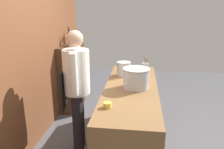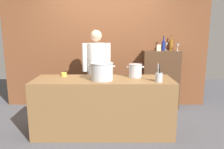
{
  "view_description": "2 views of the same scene",
  "coord_description": "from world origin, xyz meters",
  "px_view_note": "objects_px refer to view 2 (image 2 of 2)",
  "views": [
    {
      "loc": [
        -2.85,
        -0.11,
        1.95
      ],
      "look_at": [
        0.2,
        0.28,
        1.0
      ],
      "focal_mm": 36.23,
      "sensor_mm": 36.0,
      "label": 1
    },
    {
      "loc": [
        0.14,
        -3.3,
        1.64
      ],
      "look_at": [
        0.13,
        0.3,
        0.91
      ],
      "focal_mm": 34.53,
      "sensor_mm": 36.0,
      "label": 2
    }
  ],
  "objects_px": {
    "stockpot_large": "(103,71)",
    "wine_glass_short": "(167,45)",
    "stockpot_small": "(136,71)",
    "wine_glass_tall": "(178,46)",
    "utensil_crock": "(160,77)",
    "wine_bottle_amber": "(172,45)",
    "butter_jar": "(65,74)",
    "wine_bottle_cobalt": "(164,45)",
    "spice_tin_cream": "(159,48)",
    "chef": "(97,67)"
  },
  "relations": [
    {
      "from": "wine_glass_short",
      "to": "spice_tin_cream",
      "type": "height_order",
      "value": "wine_glass_short"
    },
    {
      "from": "wine_bottle_cobalt",
      "to": "wine_bottle_amber",
      "type": "relative_size",
      "value": 0.94
    },
    {
      "from": "stockpot_small",
      "to": "butter_jar",
      "type": "xyz_separation_m",
      "value": [
        -1.18,
        0.08,
        -0.08
      ]
    },
    {
      "from": "stockpot_large",
      "to": "stockpot_small",
      "type": "xyz_separation_m",
      "value": [
        0.53,
        0.2,
        -0.03
      ]
    },
    {
      "from": "stockpot_large",
      "to": "stockpot_small",
      "type": "distance_m",
      "value": 0.57
    },
    {
      "from": "wine_glass_tall",
      "to": "spice_tin_cream",
      "type": "distance_m",
      "value": 0.4
    },
    {
      "from": "wine_bottle_amber",
      "to": "wine_glass_short",
      "type": "height_order",
      "value": "wine_bottle_amber"
    },
    {
      "from": "utensil_crock",
      "to": "chef",
      "type": "bearing_deg",
      "value": 137.61
    },
    {
      "from": "stockpot_small",
      "to": "wine_glass_tall",
      "type": "bearing_deg",
      "value": 46.42
    },
    {
      "from": "wine_bottle_cobalt",
      "to": "chef",
      "type": "bearing_deg",
      "value": -159.64
    },
    {
      "from": "chef",
      "to": "butter_jar",
      "type": "relative_size",
      "value": 18.4
    },
    {
      "from": "chef",
      "to": "wine_bottle_amber",
      "type": "bearing_deg",
      "value": -168.46
    },
    {
      "from": "chef",
      "to": "butter_jar",
      "type": "height_order",
      "value": "chef"
    },
    {
      "from": "utensil_crock",
      "to": "wine_glass_tall",
      "type": "relative_size",
      "value": 1.92
    },
    {
      "from": "stockpot_large",
      "to": "utensil_crock",
      "type": "height_order",
      "value": "utensil_crock"
    },
    {
      "from": "chef",
      "to": "wine_bottle_cobalt",
      "type": "height_order",
      "value": "chef"
    },
    {
      "from": "butter_jar",
      "to": "wine_glass_tall",
      "type": "bearing_deg",
      "value": 23.56
    },
    {
      "from": "utensil_crock",
      "to": "butter_jar",
      "type": "distance_m",
      "value": 1.55
    },
    {
      "from": "stockpot_large",
      "to": "wine_glass_short",
      "type": "distance_m",
      "value": 1.9
    },
    {
      "from": "spice_tin_cream",
      "to": "chef",
      "type": "bearing_deg",
      "value": -160.71
    },
    {
      "from": "utensil_crock",
      "to": "wine_glass_short",
      "type": "height_order",
      "value": "wine_glass_short"
    },
    {
      "from": "butter_jar",
      "to": "stockpot_large",
      "type": "bearing_deg",
      "value": -23.89
    },
    {
      "from": "stockpot_large",
      "to": "butter_jar",
      "type": "distance_m",
      "value": 0.72
    },
    {
      "from": "utensil_crock",
      "to": "wine_bottle_cobalt",
      "type": "height_order",
      "value": "wine_bottle_cobalt"
    },
    {
      "from": "wine_bottle_amber",
      "to": "spice_tin_cream",
      "type": "height_order",
      "value": "wine_bottle_amber"
    },
    {
      "from": "chef",
      "to": "wine_glass_short",
      "type": "bearing_deg",
      "value": -166.96
    },
    {
      "from": "utensil_crock",
      "to": "wine_bottle_amber",
      "type": "xyz_separation_m",
      "value": [
        0.55,
        1.47,
        0.38
      ]
    },
    {
      "from": "stockpot_large",
      "to": "wine_bottle_cobalt",
      "type": "bearing_deg",
      "value": 46.14
    },
    {
      "from": "stockpot_small",
      "to": "wine_glass_short",
      "type": "relative_size",
      "value": 1.72
    },
    {
      "from": "stockpot_large",
      "to": "stockpot_small",
      "type": "height_order",
      "value": "stockpot_large"
    },
    {
      "from": "wine_glass_tall",
      "to": "spice_tin_cream",
      "type": "relative_size",
      "value": 1.15
    },
    {
      "from": "stockpot_large",
      "to": "spice_tin_cream",
      "type": "relative_size",
      "value": 3.2
    },
    {
      "from": "wine_glass_short",
      "to": "wine_glass_tall",
      "type": "relative_size",
      "value": 1.1
    },
    {
      "from": "stockpot_small",
      "to": "wine_bottle_cobalt",
      "type": "distance_m",
      "value": 1.32
    },
    {
      "from": "utensil_crock",
      "to": "wine_bottle_cobalt",
      "type": "relative_size",
      "value": 0.94
    },
    {
      "from": "chef",
      "to": "wine_bottle_amber",
      "type": "xyz_separation_m",
      "value": [
        1.54,
        0.57,
        0.39
      ]
    },
    {
      "from": "butter_jar",
      "to": "wine_glass_short",
      "type": "bearing_deg",
      "value": 28.54
    },
    {
      "from": "chef",
      "to": "stockpot_large",
      "type": "distance_m",
      "value": 0.78
    },
    {
      "from": "stockpot_small",
      "to": "utensil_crock",
      "type": "relative_size",
      "value": 0.99
    },
    {
      "from": "chef",
      "to": "utensil_crock",
      "type": "relative_size",
      "value": 5.84
    },
    {
      "from": "utensil_crock",
      "to": "wine_glass_tall",
      "type": "xyz_separation_m",
      "value": [
        0.66,
        1.36,
        0.37
      ]
    },
    {
      "from": "utensil_crock",
      "to": "wine_glass_short",
      "type": "distance_m",
      "value": 1.59
    },
    {
      "from": "stockpot_large",
      "to": "stockpot_small",
      "type": "bearing_deg",
      "value": 20.92
    },
    {
      "from": "spice_tin_cream",
      "to": "butter_jar",
      "type": "bearing_deg",
      "value": -152.4
    },
    {
      "from": "wine_glass_tall",
      "to": "wine_bottle_cobalt",
      "type": "bearing_deg",
      "value": 170.31
    },
    {
      "from": "utensil_crock",
      "to": "wine_glass_tall",
      "type": "bearing_deg",
      "value": 64.04
    },
    {
      "from": "wine_glass_tall",
      "to": "spice_tin_cream",
      "type": "bearing_deg",
      "value": -177.05
    },
    {
      "from": "stockpot_small",
      "to": "utensil_crock",
      "type": "distance_m",
      "value": 0.46
    },
    {
      "from": "wine_glass_short",
      "to": "spice_tin_cream",
      "type": "xyz_separation_m",
      "value": [
        -0.19,
        -0.14,
        -0.05
      ]
    },
    {
      "from": "stockpot_small",
      "to": "spice_tin_cream",
      "type": "xyz_separation_m",
      "value": [
        0.58,
        1.0,
        0.29
      ]
    }
  ]
}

